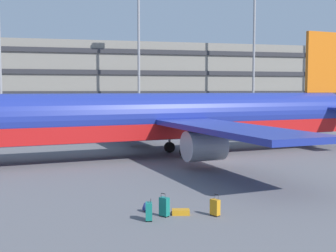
% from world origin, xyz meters
% --- Properties ---
extents(ground_plane, '(600.00, 600.00, 0.00)m').
position_xyz_m(ground_plane, '(0.00, 0.00, 0.00)').
color(ground_plane, '#5B5B60').
extents(terminal_structure, '(130.16, 15.39, 12.88)m').
position_xyz_m(terminal_structure, '(0.00, 44.07, 6.44)').
color(terminal_structure, gray).
rests_on(terminal_structure, ground_plane).
extents(airliner, '(41.20, 33.48, 10.84)m').
position_xyz_m(airliner, '(-2.80, 3.34, 3.04)').
color(airliner, navy).
rests_on(airliner, ground_plane).
extents(light_mast_center_left, '(1.80, 0.50, 19.45)m').
position_xyz_m(light_mast_center_left, '(-0.25, 29.81, 11.38)').
color(light_mast_center_left, gray).
rests_on(light_mast_center_left, ground_plane).
extents(light_mast_center_right, '(1.80, 0.50, 24.57)m').
position_xyz_m(light_mast_center_right, '(17.16, 29.81, 14.01)').
color(light_mast_center_right, gray).
rests_on(light_mast_center_right, ground_plane).
extents(suitcase_laid_flat, '(0.39, 0.48, 0.94)m').
position_xyz_m(suitcase_laid_flat, '(-4.89, -14.07, 0.39)').
color(suitcase_laid_flat, orange).
rests_on(suitcase_laid_flat, ground_plane).
extents(suitcase_navy, '(0.33, 0.43, 0.91)m').
position_xyz_m(suitcase_navy, '(-7.81, -14.10, 0.41)').
color(suitcase_navy, '#147266').
rests_on(suitcase_navy, ground_plane).
extents(suitcase_large, '(0.84, 0.55, 0.24)m').
position_xyz_m(suitcase_large, '(-6.28, -13.54, 0.12)').
color(suitcase_large, orange).
rests_on(suitcase_large, ground_plane).
extents(suitcase_scuffed, '(0.45, 0.48, 1.03)m').
position_xyz_m(suitcase_scuffed, '(-7.04, -13.64, 0.44)').
color(suitcase_scuffed, '#147266').
rests_on(suitcase_scuffed, ground_plane).
extents(backpack_silver, '(0.33, 0.38, 0.47)m').
position_xyz_m(backpack_silver, '(-7.68, -12.70, 0.20)').
color(backpack_silver, navy).
rests_on(backpack_silver, ground_plane).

